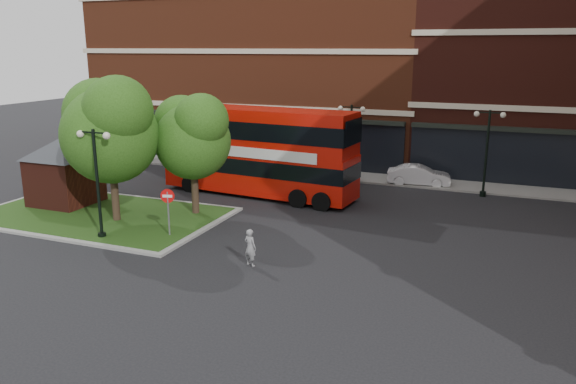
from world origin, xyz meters
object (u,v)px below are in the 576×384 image
at_px(bus, 258,146).
at_px(woman, 250,248).
at_px(car_silver, 331,172).
at_px(car_white, 419,175).

relative_size(bus, woman, 7.76).
height_order(bus, woman, bus).
xyz_separation_m(bus, woman, (4.34, -10.15, -2.15)).
relative_size(car_silver, car_white, 0.93).
height_order(woman, car_white, woman).
xyz_separation_m(car_silver, car_white, (5.39, 1.13, 0.02)).
bearing_deg(car_silver, bus, 141.09).
xyz_separation_m(bus, car_silver, (2.96, 4.71, -2.29)).
bearing_deg(woman, car_white, -87.61).
distance_m(car_silver, car_white, 5.51).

